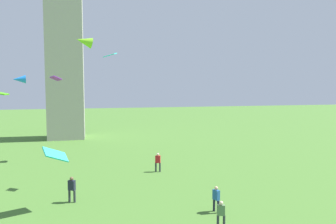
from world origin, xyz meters
The scene contains 9 objects.
person_0 centered at (-4.26, 15.50, 1.05)m, with size 0.55×0.47×1.85m.
person_2 centered at (5.07, 11.32, 0.98)m, with size 0.41×0.52×1.74m.
person_4 centered at (3.43, 21.93, 1.04)m, with size 0.55×0.44×1.84m.
person_5 centered at (4.42, 9.06, 0.92)m, with size 0.49×0.36×1.62m.
kite_flying_0 centered at (-10.44, 30.12, 9.12)m, with size 1.50×1.23×0.95m.
kite_flying_1 centered at (-5.16, 14.28, 3.77)m, with size 1.70×1.72×1.12m.
kite_flying_2 centered at (-1.20, 19.14, 10.89)m, with size 1.18×1.10×0.45m.
kite_flying_3 centered at (-3.41, 29.47, 13.40)m, with size 2.10×1.56×1.52m.
kite_flying_4 centered at (-6.18, 25.91, 9.13)m, with size 1.35×1.53×0.52m.
Camera 1 is at (-2.83, -7.22, 8.19)m, focal length 33.21 mm.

